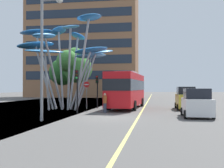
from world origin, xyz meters
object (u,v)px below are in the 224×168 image
Objects in this scene: red_bus at (127,88)px; car_parked_near at (197,104)px; traffic_light_kerb_near at (77,82)px; pedestrian at (105,103)px; street_lamp at (46,43)px; car_parked_mid at (186,99)px; traffic_light_kerb_far at (97,84)px; no_entry_sign at (87,91)px; traffic_light_island_mid at (104,85)px; leaf_sculpture at (67,46)px.

red_bus reaches higher than car_parked_near.
traffic_light_kerb_near is 2.97m from pedestrian.
car_parked_near is at bearing 22.03° from street_lamp.
traffic_light_kerb_far is at bearing 179.58° from car_parked_mid.
traffic_light_kerb_far reaches higher than no_entry_sign.
no_entry_sign is at bearing -127.26° from traffic_light_kerb_far.
traffic_light_island_mid is at bearing 89.36° from traffic_light_kerb_far.
red_bus is 2.34× the size of car_parked_mid.
leaf_sculpture reaches higher than street_lamp.
traffic_light_kerb_far is at bearing 109.08° from pedestrian.
leaf_sculpture reaches higher than traffic_light_island_mid.
no_entry_sign is (-2.60, 3.93, 0.99)m from pedestrian.
traffic_light_kerb_far is (0.46, 5.93, -0.14)m from traffic_light_kerb_near.
traffic_light_island_mid reaches higher than pedestrian.
pedestrian is at bearing -70.92° from traffic_light_kerb_far.
traffic_light_kerb_far is 5.58m from pedestrian.
car_parked_near is (5.92, -7.76, -1.09)m from red_bus.
leaf_sculpture is at bearing -162.41° from red_bus.
traffic_light_kerb_near is at bearing -158.13° from pedestrian.
no_entry_sign is (-9.79, -1.05, 0.78)m from car_parked_mid.
traffic_light_island_mid is (2.80, 5.31, -3.96)m from leaf_sculpture.
leaf_sculpture is 10.17m from street_lamp.
traffic_light_kerb_near is 4.89m from no_entry_sign.
leaf_sculpture is 3.19× the size of traffic_light_island_mid.
car_parked_mid is at bearing 6.13° from no_entry_sign.
no_entry_sign is (-3.90, -1.47, -0.24)m from red_bus.
car_parked_mid is 1.66× the size of no_entry_sign.
traffic_light_kerb_near reaches higher than car_parked_near.
red_bus is 3.09m from traffic_light_kerb_far.
traffic_light_island_mid is 1.98× the size of pedestrian.
car_parked_near is at bearing -52.66° from red_bus.
red_bus is 1.34× the size of street_lamp.
traffic_light_kerb_near reaches higher than traffic_light_island_mid.
car_parked_mid is (11.69, 1.42, -5.31)m from leaf_sculpture.
red_bus is 3.15× the size of traffic_light_kerb_far.
traffic_light_island_mid is 5.05m from no_entry_sign.
leaf_sculpture is 6.31× the size of pedestrian.
traffic_light_kerb_far reaches higher than pedestrian.
car_parked_mid is at bearing -23.59° from traffic_light_island_mid.
car_parked_near is 1.42× the size of no_entry_sign.
red_bus reaches higher than no_entry_sign.
traffic_light_kerb_far is 0.74× the size of car_parked_mid.
car_parked_near is 2.36× the size of pedestrian.
leaf_sculpture is 4.93m from no_entry_sign.
no_entry_sign is (1.90, 0.37, -4.53)m from leaf_sculpture.
traffic_light_island_mid is at bearing 128.48° from car_parked_near.
pedestrian is at bearing -56.55° from no_entry_sign.
traffic_light_island_mid is (0.04, 3.82, -0.08)m from traffic_light_kerb_far.
red_bus is at bearing 6.57° from traffic_light_kerb_far.
street_lamp is (1.84, -9.92, -1.31)m from leaf_sculpture.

